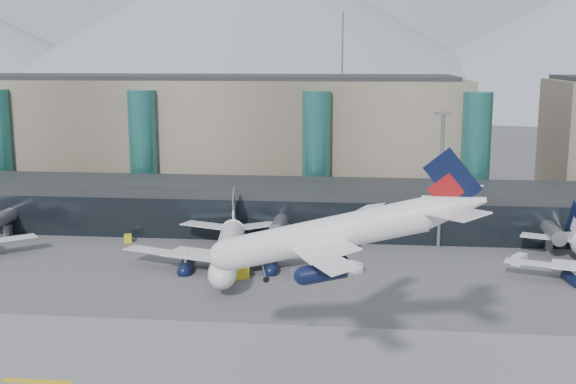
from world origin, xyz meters
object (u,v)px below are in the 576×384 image
object	(u,v)px
lightmast_mid	(441,172)
veh_d	(519,259)
veh_g	(354,267)
hero_jet	(352,223)
veh_c	(300,274)
jet_parked_mid	(230,238)
veh_b	(128,238)
veh_h	(237,273)

from	to	relation	value
lightmast_mid	veh_d	bearing A→B (deg)	-38.01
lightmast_mid	veh_g	xyz separation A→B (m)	(-15.61, -17.34, -13.61)
hero_jet	veh_c	world-z (taller)	hero_jet
jet_parked_mid	veh_b	xyz separation A→B (m)	(-22.67, 13.17, -4.02)
veh_b	veh_d	xyz separation A→B (m)	(72.69, -7.80, 0.22)
lightmast_mid	veh_b	world-z (taller)	lightmast_mid
hero_jet	veh_c	xyz separation A→B (m)	(-8.83, 35.44, -17.01)
jet_parked_mid	veh_h	distance (m)	9.18
veh_c	hero_jet	bearing A→B (deg)	-57.45
veh_g	veh_d	bearing A→B (deg)	62.33
veh_d	veh_g	size ratio (longest dim) A/B	1.13
hero_jet	veh_c	size ratio (longest dim) A/B	10.59
lightmast_mid	hero_jet	world-z (taller)	lightmast_mid
lightmast_mid	veh_h	size ratio (longest dim) A/B	7.20
lightmast_mid	veh_h	bearing A→B (deg)	-145.80
veh_c	veh_h	xyz separation A→B (m)	(-10.18, -0.75, 0.13)
lightmast_mid	veh_h	xyz separation A→B (m)	(-34.44, -23.40, -13.44)
hero_jet	jet_parked_mid	bearing A→B (deg)	122.65
hero_jet	veh_b	distance (m)	73.34
veh_d	veh_g	bearing A→B (deg)	139.18
jet_parked_mid	veh_c	world-z (taller)	jet_parked_mid
veh_b	veh_h	xyz separation A→B (m)	(25.35, -21.12, 0.31)
jet_parked_mid	veh_d	distance (m)	50.45
hero_jet	veh_g	bearing A→B (deg)	95.94
veh_b	veh_h	world-z (taller)	veh_h
veh_b	veh_g	size ratio (longest dim) A/B	0.85
veh_h	veh_d	bearing A→B (deg)	-15.56
lightmast_mid	hero_jet	xyz separation A→B (m)	(-15.43, -58.09, 3.44)
veh_h	veh_c	bearing A→B (deg)	-27.05
jet_parked_mid	veh_h	bearing A→B (deg)	-168.30
veh_c	veh_g	xyz separation A→B (m)	(8.65, 5.31, -0.05)
veh_b	veh_c	world-z (taller)	veh_c
veh_b	veh_g	xyz separation A→B (m)	(44.18, -15.06, 0.13)
veh_c	veh_h	world-z (taller)	veh_h
veh_d	veh_g	distance (m)	29.42
jet_parked_mid	veh_c	xyz separation A→B (m)	(12.86, -7.20, -3.84)
veh_d	veh_g	xyz separation A→B (m)	(-28.51, -7.26, -0.08)
veh_b	veh_d	bearing A→B (deg)	-114.83
veh_g	veh_h	bearing A→B (deg)	-114.10
veh_d	jet_parked_mid	bearing A→B (deg)	131.02
veh_g	veh_h	world-z (taller)	veh_h
veh_h	veh_b	bearing A→B (deg)	108.92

